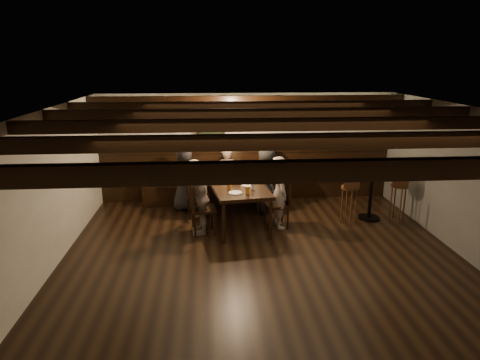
{
  "coord_description": "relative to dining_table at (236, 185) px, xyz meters",
  "views": [
    {
      "loc": [
        -0.85,
        -5.89,
        3.1
      ],
      "look_at": [
        -0.31,
        1.3,
        1.06
      ],
      "focal_mm": 32.0,
      "sensor_mm": 36.0,
      "label": 1
    }
  ],
  "objects": [
    {
      "name": "candle",
      "position": [
        0.08,
        0.31,
        0.09
      ],
      "size": [
        0.05,
        0.05,
        0.05
      ],
      "primitive_type": "cylinder",
      "color": "beige",
      "rests_on": "dining_table"
    },
    {
      "name": "person_right_far",
      "position": [
        0.8,
        -0.34,
        -0.05
      ],
      "size": [
        0.4,
        0.54,
        1.38
      ],
      "primitive_type": "imported",
      "rotation": [
        0.0,
        0.0,
        1.71
      ],
      "color": "#A8988E",
      "rests_on": "floor"
    },
    {
      "name": "person_left_far",
      "position": [
        -0.68,
        -0.55,
        -0.05
      ],
      "size": [
        0.44,
        0.85,
        1.38
      ],
      "primitive_type": "imported",
      "rotation": [
        0.0,
        0.0,
        -1.44
      ],
      "color": "gray",
      "rests_on": "floor"
    },
    {
      "name": "pint_c",
      "position": [
        -0.31,
        0.06,
        0.14
      ],
      "size": [
        0.07,
        0.07,
        0.14
      ],
      "primitive_type": "cylinder",
      "color": "#BF7219",
      "rests_on": "dining_table"
    },
    {
      "name": "dining_table",
      "position": [
        0.0,
        0.0,
        0.0
      ],
      "size": [
        1.25,
        2.27,
        0.81
      ],
      "rotation": [
        0.0,
        0.0,
        0.14
      ],
      "color": "black",
      "rests_on": "floor"
    },
    {
      "name": "chair_left_near",
      "position": [
        -0.77,
        0.35,
        -0.45
      ],
      "size": [
        0.49,
        0.49,
        0.95
      ],
      "rotation": [
        0.0,
        0.0,
        -1.44
      ],
      "color": "black",
      "rests_on": "floor"
    },
    {
      "name": "pint_a",
      "position": [
        -0.37,
        0.66,
        0.14
      ],
      "size": [
        0.07,
        0.07,
        0.14
      ],
      "primitive_type": "cylinder",
      "color": "#BF7219",
      "rests_on": "dining_table"
    },
    {
      "name": "room",
      "position": [
        0.05,
        0.16,
        0.33
      ],
      "size": [
        7.0,
        7.0,
        7.0
      ],
      "color": "black",
      "rests_on": "ground"
    },
    {
      "name": "pint_e",
      "position": [
        -0.16,
        -0.48,
        0.14
      ],
      "size": [
        0.07,
        0.07,
        0.14
      ],
      "primitive_type": "cylinder",
      "color": "#BF7219",
      "rests_on": "dining_table"
    },
    {
      "name": "person_bench_right",
      "position": [
        0.77,
        1.01,
        -0.07
      ],
      "size": [
        0.71,
        0.59,
        1.34
      ],
      "primitive_type": "imported",
      "rotation": [
        0.0,
        0.0,
        3.28
      ],
      "color": "#552D1D",
      "rests_on": "floor"
    },
    {
      "name": "person_bench_left",
      "position": [
        -1.01,
        0.77,
        -0.03
      ],
      "size": [
        0.76,
        0.55,
        1.43
      ],
      "primitive_type": "imported",
      "rotation": [
        0.0,
        0.0,
        3.28
      ],
      "color": "#28272A",
      "rests_on": "floor"
    },
    {
      "name": "chair_right_near",
      "position": [
        0.65,
        0.54,
        -0.45
      ],
      "size": [
        0.5,
        0.5,
        0.97
      ],
      "rotation": [
        0.0,
        0.0,
        1.71
      ],
      "color": "black",
      "rests_on": "floor"
    },
    {
      "name": "plate_far",
      "position": [
        0.22,
        -0.27,
        0.07
      ],
      "size": [
        0.24,
        0.24,
        0.01
      ],
      "primitive_type": "cylinder",
      "color": "white",
      "rests_on": "dining_table"
    },
    {
      "name": "pint_g",
      "position": [
        0.16,
        -0.79,
        0.14
      ],
      "size": [
        0.07,
        0.07,
        0.14
      ],
      "primitive_type": "cylinder",
      "color": "#BF7219",
      "rests_on": "dining_table"
    },
    {
      "name": "plate_near",
      "position": [
        -0.05,
        -0.71,
        0.07
      ],
      "size": [
        0.24,
        0.24,
        0.01
      ],
      "primitive_type": "cylinder",
      "color": "white",
      "rests_on": "dining_table"
    },
    {
      "name": "bar_stool_left",
      "position": [
        2.19,
        -0.27,
        -0.35
      ],
      "size": [
        0.34,
        0.36,
        1.06
      ],
      "rotation": [
        0.0,
        0.0,
        -0.19
      ],
      "color": "#3C2813",
      "rests_on": "floor"
    },
    {
      "name": "person_right_near",
      "position": [
        0.68,
        0.55,
        -0.03
      ],
      "size": [
        0.54,
        0.75,
        1.43
      ],
      "primitive_type": "imported",
      "rotation": [
        0.0,
        0.0,
        1.71
      ],
      "color": "#242426",
      "rests_on": "floor"
    },
    {
      "name": "chair_left_far",
      "position": [
        -0.65,
        -0.54,
        -0.45
      ],
      "size": [
        0.5,
        0.5,
        0.97
      ],
      "rotation": [
        0.0,
        0.0,
        -1.44
      ],
      "color": "black",
      "rests_on": "floor"
    },
    {
      "name": "person_left_near",
      "position": [
        -0.8,
        0.34,
        -0.15
      ],
      "size": [
        0.54,
        0.82,
        1.18
      ],
      "primitive_type": "imported",
      "rotation": [
        0.0,
        0.0,
        -1.44
      ],
      "color": "#BEB3A1",
      "rests_on": "floor"
    },
    {
      "name": "pint_d",
      "position": [
        0.27,
        0.24,
        0.14
      ],
      "size": [
        0.07,
        0.07,
        0.14
      ],
      "primitive_type": "cylinder",
      "color": "silver",
      "rests_on": "dining_table"
    },
    {
      "name": "pint_b",
      "position": [
        0.16,
        0.68,
        0.14
      ],
      "size": [
        0.07,
        0.07,
        0.14
      ],
      "primitive_type": "cylinder",
      "color": "#BF7219",
      "rests_on": "dining_table"
    },
    {
      "name": "person_bench_centre",
      "position": [
        -0.14,
        1.04,
        -0.1
      ],
      "size": [
        0.5,
        0.37,
        1.28
      ],
      "primitive_type": "imported",
      "rotation": [
        0.0,
        0.0,
        3.28
      ],
      "color": "gray",
      "rests_on": "floor"
    },
    {
      "name": "bar_stool_right",
      "position": [
        3.19,
        -0.22,
        -0.35
      ],
      "size": [
        0.37,
        0.38,
        1.06
      ],
      "rotation": [
        0.0,
        0.0,
        -0.35
      ],
      "color": "#3C2813",
      "rests_on": "floor"
    },
    {
      "name": "high_top_table",
      "position": [
        2.69,
        -0.06,
        -0.05
      ],
      "size": [
        0.59,
        0.59,
        1.05
      ],
      "color": "black",
      "rests_on": "floor"
    },
    {
      "name": "condiment_caddy",
      "position": [
        0.01,
        -0.05,
        0.13
      ],
      "size": [
        0.15,
        0.1,
        0.12
      ],
      "primitive_type": "cube",
      "color": "black",
      "rests_on": "dining_table"
    },
    {
      "name": "pint_f",
      "position": [
        0.27,
        -0.52,
        0.14
      ],
      "size": [
        0.07,
        0.07,
        0.14
      ],
      "primitive_type": "cylinder",
      "color": "silver",
      "rests_on": "dining_table"
    },
    {
      "name": "chair_right_far",
      "position": [
        0.77,
        -0.35,
        -0.46
      ],
      "size": [
        0.48,
        0.48,
        0.94
      ],
      "rotation": [
        0.0,
        0.0,
        1.71
      ],
      "color": "black",
      "rests_on": "floor"
    }
  ]
}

